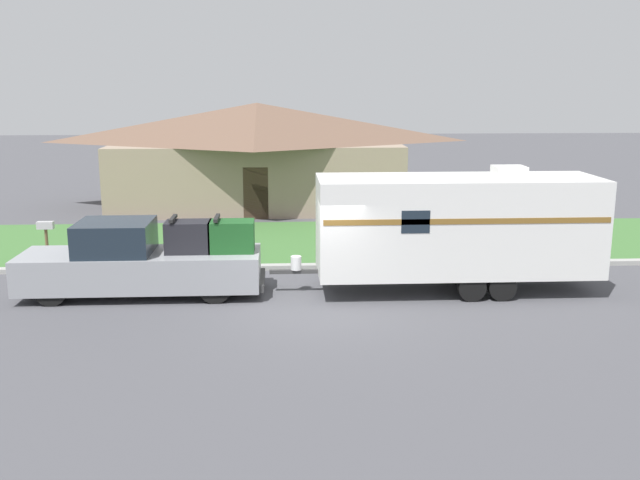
# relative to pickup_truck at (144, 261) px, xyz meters

# --- Properties ---
(ground_plane) EXTENTS (120.00, 120.00, 0.00)m
(ground_plane) POSITION_rel_pickup_truck_xyz_m (4.32, -1.36, -0.90)
(ground_plane) COLOR #47474C
(curb_strip) EXTENTS (80.00, 0.30, 0.14)m
(curb_strip) POSITION_rel_pickup_truck_xyz_m (4.32, 2.39, -0.83)
(curb_strip) COLOR #999993
(curb_strip) RESTS_ON ground_plane
(lawn_strip) EXTENTS (80.00, 7.00, 0.03)m
(lawn_strip) POSITION_rel_pickup_truck_xyz_m (4.32, 6.04, -0.88)
(lawn_strip) COLOR #3D6B33
(lawn_strip) RESTS_ON ground_plane
(house_across_street) EXTENTS (13.19, 7.00, 4.53)m
(house_across_street) POSITION_rel_pickup_truck_xyz_m (2.54, 13.55, 1.45)
(house_across_street) COLOR gray
(house_across_street) RESTS_ON ground_plane
(pickup_truck) EXTENTS (6.21, 1.91, 2.05)m
(pickup_truck) POSITION_rel_pickup_truck_xyz_m (0.00, 0.00, 0.00)
(pickup_truck) COLOR black
(pickup_truck) RESTS_ON ground_plane
(travel_trailer) EXTENTS (8.53, 2.29, 3.29)m
(travel_trailer) POSITION_rel_pickup_truck_xyz_m (8.13, -0.00, 0.86)
(travel_trailer) COLOR black
(travel_trailer) RESTS_ON ground_plane
(mailbox) EXTENTS (0.48, 0.20, 1.35)m
(mailbox) POSITION_rel_pickup_truck_xyz_m (-3.47, 3.22, 0.14)
(mailbox) COLOR brown
(mailbox) RESTS_ON ground_plane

